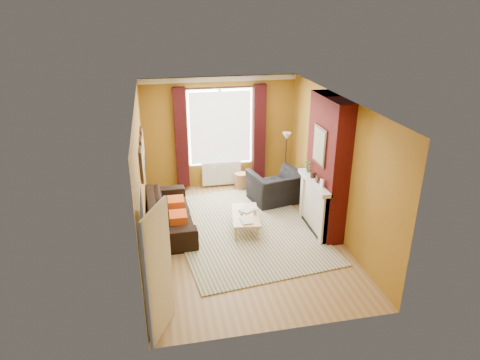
{
  "coord_description": "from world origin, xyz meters",
  "views": [
    {
      "loc": [
        -1.57,
        -7.45,
        4.44
      ],
      "look_at": [
        0.0,
        0.25,
        1.15
      ],
      "focal_mm": 32.0,
      "sensor_mm": 36.0,
      "label": 1
    }
  ],
  "objects_px": {
    "coffee_table": "(245,216)",
    "wicker_stool": "(241,181)",
    "floor_lamp": "(286,145)",
    "sofa": "(170,213)",
    "armchair": "(276,187)"
  },
  "relations": [
    {
      "from": "sofa",
      "to": "armchair",
      "type": "height_order",
      "value": "armchair"
    },
    {
      "from": "sofa",
      "to": "floor_lamp",
      "type": "relative_size",
      "value": 1.52
    },
    {
      "from": "sofa",
      "to": "floor_lamp",
      "type": "bearing_deg",
      "value": -67.18
    },
    {
      "from": "floor_lamp",
      "to": "coffee_table",
      "type": "bearing_deg",
      "value": -127.76
    },
    {
      "from": "coffee_table",
      "to": "wicker_stool",
      "type": "distance_m",
      "value": 2.16
    },
    {
      "from": "armchair",
      "to": "floor_lamp",
      "type": "height_order",
      "value": "floor_lamp"
    },
    {
      "from": "coffee_table",
      "to": "sofa",
      "type": "bearing_deg",
      "value": 172.26
    },
    {
      "from": "sofa",
      "to": "coffee_table",
      "type": "distance_m",
      "value": 1.6
    },
    {
      "from": "coffee_table",
      "to": "wicker_stool",
      "type": "bearing_deg",
      "value": 89.12
    },
    {
      "from": "armchair",
      "to": "wicker_stool",
      "type": "height_order",
      "value": "armchair"
    },
    {
      "from": "wicker_stool",
      "to": "floor_lamp",
      "type": "distance_m",
      "value": 1.48
    },
    {
      "from": "floor_lamp",
      "to": "wicker_stool",
      "type": "bearing_deg",
      "value": 164.38
    },
    {
      "from": "wicker_stool",
      "to": "armchair",
      "type": "bearing_deg",
      "value": -55.03
    },
    {
      "from": "sofa",
      "to": "armchair",
      "type": "bearing_deg",
      "value": -75.78
    },
    {
      "from": "wicker_stool",
      "to": "floor_lamp",
      "type": "height_order",
      "value": "floor_lamp"
    }
  ]
}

